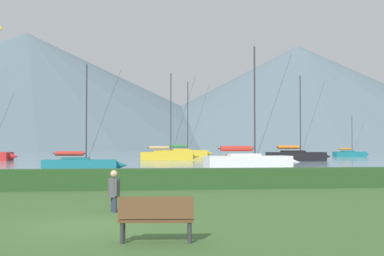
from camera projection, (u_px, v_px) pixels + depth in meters
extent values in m
plane|color=#3D602D|center=(90.00, 227.00, 12.97)|extent=(1000.00, 1000.00, 0.00)
cube|color=gray|center=(118.00, 153.00, 148.66)|extent=(320.00, 246.00, 0.00)
cube|color=#284C23|center=(104.00, 179.00, 23.88)|extent=(80.00, 1.20, 0.93)
cube|color=gold|center=(166.00, 156.00, 72.73)|extent=(7.16, 2.64, 1.11)
cone|color=gold|center=(196.00, 156.00, 73.16)|extent=(1.24, 0.98, 0.95)
cube|color=gold|center=(163.00, 153.00, 72.71)|extent=(2.68, 1.78, 0.71)
cylinder|color=#333338|center=(171.00, 114.00, 72.99)|extent=(0.14, 0.14, 11.43)
cylinder|color=#333338|center=(159.00, 148.00, 72.67)|extent=(3.19, 0.22, 0.12)
cylinder|color=tan|center=(159.00, 148.00, 72.67)|extent=(2.73, 0.53, 0.45)
cylinder|color=#333338|center=(183.00, 116.00, 73.16)|extent=(3.37, 0.13, 10.87)
cube|color=#19707A|center=(350.00, 154.00, 95.95)|extent=(5.81, 2.11, 0.91)
cone|color=#19707A|center=(367.00, 154.00, 96.46)|extent=(1.01, 0.79, 0.77)
cube|color=#16646E|center=(348.00, 152.00, 95.91)|extent=(2.17, 1.43, 0.58)
cylinder|color=#333338|center=(352.00, 135.00, 96.14)|extent=(0.12, 0.12, 6.92)
cylinder|color=#333338|center=(345.00, 149.00, 95.85)|extent=(2.59, 0.16, 0.10)
cylinder|color=orange|center=(345.00, 149.00, 95.85)|extent=(2.21, 0.42, 0.36)
cylinder|color=#333338|center=(359.00, 136.00, 96.35)|extent=(2.74, 0.09, 6.58)
cube|color=white|center=(248.00, 163.00, 44.77)|extent=(7.26, 2.84, 1.12)
cone|color=white|center=(294.00, 162.00, 45.53)|extent=(1.27, 1.02, 0.95)
cube|color=silver|center=(243.00, 158.00, 44.70)|extent=(2.74, 1.86, 0.71)
cylinder|color=#333338|center=(255.00, 104.00, 45.05)|extent=(0.14, 0.14, 9.81)
cylinder|color=#333338|center=(236.00, 149.00, 44.62)|extent=(3.21, 0.30, 0.12)
cylinder|color=red|center=(236.00, 149.00, 44.62)|extent=(2.75, 0.60, 0.45)
cylinder|color=#333338|center=(273.00, 107.00, 45.36)|extent=(3.39, 0.22, 9.33)
cone|color=red|center=(14.00, 156.00, 69.91)|extent=(1.41, 1.19, 0.97)
cylinder|color=#333338|center=(1.00, 125.00, 70.17)|extent=(3.38, 0.71, 8.35)
cube|color=black|center=(296.00, 157.00, 68.25)|extent=(7.54, 3.03, 1.16)
cone|color=black|center=(326.00, 156.00, 69.10)|extent=(1.33, 1.07, 0.99)
cube|color=black|center=(293.00, 153.00, 68.17)|extent=(2.86, 1.96, 0.74)
cylinder|color=#333338|center=(300.00, 116.00, 68.55)|extent=(0.15, 0.15, 10.41)
cylinder|color=#333338|center=(288.00, 147.00, 68.08)|extent=(3.32, 0.36, 0.13)
cylinder|color=orange|center=(288.00, 147.00, 68.08)|extent=(2.85, 0.66, 0.46)
cylinder|color=#333338|center=(313.00, 118.00, 68.89)|extent=(3.50, 0.27, 9.90)
cube|color=gold|center=(184.00, 154.00, 91.44)|extent=(7.88, 2.72, 1.24)
cone|color=gold|center=(210.00, 154.00, 92.03)|extent=(1.35, 1.06, 1.05)
cube|color=gold|center=(181.00, 151.00, 91.39)|extent=(2.93, 1.90, 0.79)
cylinder|color=#333338|center=(188.00, 118.00, 91.73)|extent=(0.16, 0.16, 12.38)
cylinder|color=#333338|center=(178.00, 146.00, 91.34)|extent=(3.55, 0.14, 0.14)
cylinder|color=#2D7542|center=(178.00, 146.00, 91.34)|extent=(3.01, 0.50, 0.50)
cylinder|color=#333338|center=(198.00, 119.00, 91.97)|extent=(3.75, 0.04, 11.77)
cube|color=#19707A|center=(80.00, 165.00, 41.41)|extent=(5.67, 1.99, 0.89)
cone|color=#19707A|center=(121.00, 165.00, 41.87)|extent=(0.98, 0.76, 0.76)
cube|color=#16646E|center=(76.00, 161.00, 41.37)|extent=(2.11, 1.38, 0.57)
cylinder|color=#333338|center=(86.00, 114.00, 41.61)|extent=(0.11, 0.11, 7.91)
cylinder|color=#333338|center=(70.00, 153.00, 41.33)|extent=(2.55, 0.12, 0.10)
cylinder|color=red|center=(70.00, 153.00, 41.33)|extent=(2.17, 0.38, 0.36)
cylinder|color=#333338|center=(104.00, 117.00, 41.80)|extent=(2.69, 0.05, 7.52)
cube|color=brown|center=(156.00, 220.00, 10.91)|extent=(1.57, 0.60, 0.06)
cube|color=brown|center=(156.00, 208.00, 10.73)|extent=(1.54, 0.28, 0.45)
cylinder|color=#333338|center=(189.00, 230.00, 11.09)|extent=(0.08, 0.08, 0.45)
cylinder|color=#333338|center=(123.00, 230.00, 11.04)|extent=(0.08, 0.08, 0.45)
cylinder|color=#333338|center=(190.00, 232.00, 10.76)|extent=(0.08, 0.08, 0.45)
cylinder|color=#333338|center=(122.00, 233.00, 10.71)|extent=(0.08, 0.08, 0.45)
cylinder|color=#2D3347|center=(115.00, 205.00, 15.73)|extent=(0.14, 0.14, 0.45)
cylinder|color=#2D3347|center=(113.00, 204.00, 15.90)|extent=(0.14, 0.14, 0.45)
cylinder|color=#4C4C51|center=(114.00, 188.00, 15.83)|extent=(0.36, 0.36, 0.55)
cylinder|color=#4C4C51|center=(116.00, 187.00, 15.61)|extent=(0.09, 0.09, 0.49)
cylinder|color=#4C4C51|center=(112.00, 186.00, 16.06)|extent=(0.09, 0.09, 0.49)
sphere|color=tan|center=(114.00, 174.00, 15.85)|extent=(0.22, 0.22, 0.22)
cone|color=slate|center=(26.00, 91.00, 321.77)|extent=(296.49, 296.49, 70.74)
cone|color=slate|center=(298.00, 97.00, 319.97)|extent=(238.97, 238.97, 62.61)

